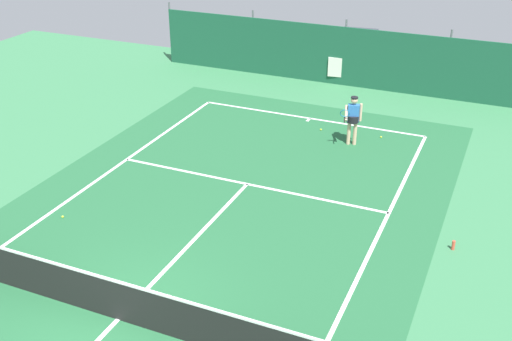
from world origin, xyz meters
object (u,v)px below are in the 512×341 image
Objects in this scene: tennis_ball_midcourt at (63,217)px; tennis_net at (116,299)px; parked_car at (357,52)px; tennis_player at (353,117)px; tennis_ball_by_sideline at (381,137)px; tennis_ball_near_player at (321,130)px; water_bottle at (453,245)px.

tennis_net is at bearing -37.20° from tennis_ball_midcourt.
tennis_ball_midcourt is 0.01× the size of parked_car.
tennis_net is 10.51m from tennis_player.
tennis_net is at bearing 82.34° from parked_car.
tennis_player is 24.85× the size of tennis_ball_by_sideline.
tennis_net is 153.33× the size of tennis_ball_near_player.
water_bottle reaches higher than tennis_ball_by_sideline.
tennis_player is 1.52m from tennis_ball_by_sideline.
parked_car is (-2.76, 6.84, 0.81)m from tennis_ball_by_sideline.
parked_car is at bearing 95.75° from tennis_ball_near_player.
tennis_net is 6.17× the size of tennis_player.
parked_car reaches higher than water_bottle.
tennis_net is at bearing -93.65° from tennis_ball_near_player.
tennis_ball_midcourt is at bearing 142.80° from tennis_net.
tennis_player is at bearing 128.31° from water_bottle.
tennis_net reaches higher than water_bottle.
parked_car is 14.05m from water_bottle.
tennis_ball_midcourt is at bearing 36.88° from tennis_player.
water_bottle is at bearing 107.22° from parked_car.
tennis_ball_by_sideline is (0.78, 0.91, -0.93)m from tennis_player.
tennis_ball_by_sideline is at bearing 52.79° from tennis_ball_midcourt.
tennis_player is 24.85× the size of tennis_ball_midcourt.
tennis_net is 42.17× the size of water_bottle.
tennis_ball_near_player is 1.00× the size of tennis_ball_by_sideline.
tennis_player is at bearing 53.25° from tennis_ball_midcourt.
tennis_ball_near_player is 0.01× the size of parked_car.
tennis_player is 6.39m from water_bottle.
tennis_ball_by_sideline is at bearing 104.30° from parked_car.
water_bottle is (9.55, 2.56, 0.09)m from tennis_ball_midcourt.
parked_car reaches higher than tennis_net.
tennis_player is 6.83× the size of water_bottle.
water_bottle is (5.90, 5.34, -0.39)m from tennis_net.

